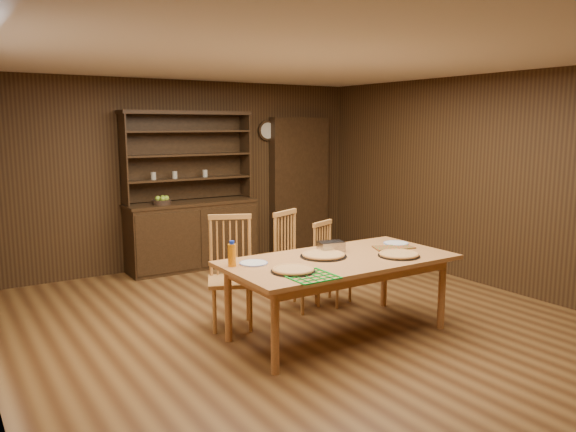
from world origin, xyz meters
TOP-DOWN VIEW (x-y plane):
  - floor at (0.00, 0.00)m, footprint 6.00×6.00m
  - room_shell at (0.00, 0.00)m, footprint 6.00×6.00m
  - china_hutch at (-0.00, 2.75)m, footprint 1.84×0.52m
  - doorway at (1.90, 2.90)m, footprint 1.00×0.18m
  - wall_clock at (1.35, 2.96)m, footprint 0.30×0.05m
  - dining_table at (0.15, -0.38)m, footprint 2.18×1.09m
  - chair_left at (-0.58, 0.42)m, footprint 0.59×0.58m
  - chair_center at (0.23, 0.54)m, footprint 0.57×0.56m
  - chair_right at (0.67, 0.47)m, footprint 0.48×0.47m
  - pizza_left at (-0.49, -0.57)m, footprint 0.38×0.38m
  - pizza_right at (0.67, -0.63)m, footprint 0.40×0.40m
  - pizza_center at (0.06, -0.26)m, footprint 0.44×0.44m
  - cooling_rack at (-0.45, -0.78)m, footprint 0.49×0.49m
  - plate_left at (-0.64, -0.15)m, footprint 0.26×0.26m
  - plate_right at (1.04, -0.21)m, footprint 0.26×0.26m
  - foil_dish at (0.26, -0.11)m, footprint 0.27×0.22m
  - juice_bottle at (-0.83, -0.11)m, footprint 0.07×0.07m
  - pot_holder_a at (0.98, -0.38)m, footprint 0.20×0.20m
  - pot_holder_b at (0.79, -0.33)m, footprint 0.29×0.29m
  - fruit_bowl at (-0.44, 2.69)m, footprint 0.25×0.25m

SIDE VIEW (x-z plane):
  - floor at x=0.00m, z-range 0.00..0.00m
  - chair_right at x=0.67m, z-range 0.02..0.95m
  - chair_center at x=0.23m, z-range 0.03..1.10m
  - chair_left at x=-0.58m, z-range 0.03..1.14m
  - china_hutch at x=0.00m, z-range -0.49..1.68m
  - dining_table at x=0.15m, z-range 0.31..1.06m
  - pot_holder_a at x=0.98m, z-range 0.75..0.76m
  - pot_holder_b at x=0.79m, z-range 0.75..0.77m
  - cooling_rack at x=-0.45m, z-range 0.75..0.77m
  - plate_right at x=1.04m, z-range 0.75..0.77m
  - plate_left at x=-0.64m, z-range 0.75..0.77m
  - pizza_center at x=0.06m, z-range 0.75..0.79m
  - pizza_right at x=0.67m, z-range 0.75..0.79m
  - pizza_left at x=-0.49m, z-range 0.75..0.79m
  - foil_dish at x=0.26m, z-range 0.75..0.85m
  - juice_bottle at x=-0.83m, z-range 0.74..0.97m
  - fruit_bowl at x=-0.44m, z-range 0.93..1.04m
  - doorway at x=1.90m, z-range 0.00..2.10m
  - room_shell at x=0.00m, z-range -1.42..4.58m
  - wall_clock at x=1.35m, z-range 1.75..2.05m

